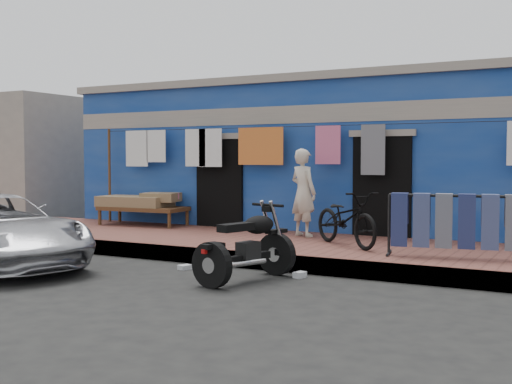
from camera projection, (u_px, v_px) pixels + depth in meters
name	position (u px, v px, depth m)	size (l,w,h in m)	color
ground	(185.00, 285.00, 8.53)	(80.00, 80.00, 0.00)	black
sidewalk	(283.00, 248.00, 11.16)	(28.00, 3.00, 0.25)	brown
curb	(242.00, 260.00, 9.89)	(28.00, 0.10, 0.25)	gray
building	(360.00, 158.00, 14.59)	(12.20, 5.20, 3.36)	navy
neighbor_left	(20.00, 158.00, 19.81)	(6.00, 5.00, 3.40)	#9E9384
clothesline	(267.00, 152.00, 12.62)	(10.06, 0.06, 2.10)	brown
seated_person	(303.00, 193.00, 11.80)	(0.58, 0.39, 1.61)	beige
bicycle	(346.00, 212.00, 10.50)	(0.60, 1.70, 1.10)	black
motorcycle	(246.00, 243.00, 8.77)	(0.95, 1.71, 1.05)	black
charpoy	(143.00, 209.00, 13.82)	(2.05, 1.08, 0.67)	brown
jeans_rack	(455.00, 225.00, 9.28)	(2.03, 0.75, 0.96)	black
litter_a	(214.00, 270.00, 9.48)	(0.16, 0.12, 0.07)	silver
litter_b	(300.00, 275.00, 9.05)	(0.17, 0.13, 0.09)	silver
litter_c	(185.00, 267.00, 9.72)	(0.18, 0.14, 0.07)	silver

